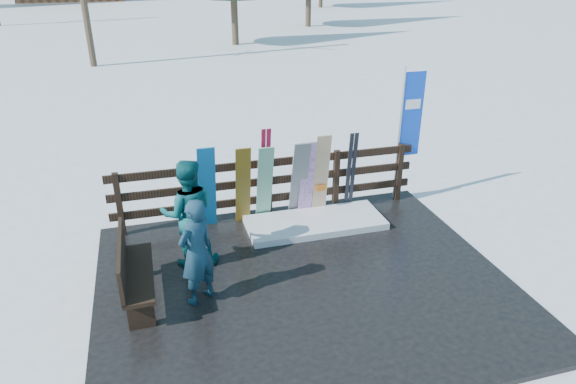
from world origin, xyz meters
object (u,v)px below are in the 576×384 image
object	(u,v)px
snowboard_4	(299,180)
snowboard_5	(321,175)
person_front	(196,252)
snowboard_0	(207,188)
snowboard_1	(265,184)
rental_flag	(409,120)
bench	(132,270)
snowboard_3	(307,179)
snowboard_2	(243,186)
person_back	(188,213)

from	to	relation	value
snowboard_4	snowboard_5	distance (m)	0.41
snowboard_5	person_front	distance (m)	3.16
snowboard_0	person_front	world-z (taller)	snowboard_0
snowboard_1	rental_flag	world-z (taller)	rental_flag
bench	snowboard_5	bearing A→B (deg)	28.18
snowboard_4	bench	bearing A→B (deg)	-148.58
snowboard_3	snowboard_4	world-z (taller)	snowboard_4
snowboard_5	rental_flag	size ratio (longest dim) A/B	0.62
snowboard_1	rental_flag	distance (m)	2.98
snowboard_0	snowboard_2	size ratio (longest dim) A/B	1.06
snowboard_1	snowboard_2	xyz separation A→B (m)	(-0.39, 0.00, 0.00)
snowboard_4	rental_flag	bearing A→B (deg)	6.97
snowboard_2	snowboard_5	distance (m)	1.43
bench	snowboard_4	distance (m)	3.43
snowboard_3	snowboard_5	bearing A→B (deg)	0.00
rental_flag	snowboard_3	bearing A→B (deg)	-172.57
snowboard_3	snowboard_5	size ratio (longest dim) A/B	0.94
snowboard_1	person_back	distance (m)	1.73
person_back	person_front	bearing A→B (deg)	93.64
snowboard_3	person_front	size ratio (longest dim) A/B	0.97
snowboard_3	person_front	bearing A→B (deg)	-137.78
snowboard_4	rental_flag	xyz separation A→B (m)	(2.21, 0.27, 0.85)
snowboard_3	person_back	distance (m)	2.41
snowboard_2	person_back	distance (m)	1.43
snowboard_0	snowboard_4	distance (m)	1.64
snowboard_1	person_front	xyz separation A→B (m)	(-1.41, -1.99, 0.03)
snowboard_2	bench	bearing A→B (deg)	-136.78
bench	snowboard_0	xyz separation A→B (m)	(1.28, 1.79, 0.28)
snowboard_5	person_back	size ratio (longest dim) A/B	0.93
bench	snowboard_3	distance (m)	3.55
snowboard_3	person_back	size ratio (longest dim) A/B	0.87
bench	snowboard_3	world-z (taller)	snowboard_3
snowboard_1	snowboard_3	distance (m)	0.77
snowboard_2	snowboard_4	size ratio (longest dim) A/B	0.99
person_back	snowboard_4	bearing A→B (deg)	-150.77
snowboard_5	person_back	distance (m)	2.65
rental_flag	person_front	xyz separation A→B (m)	(-4.26, -2.26, -0.82)
bench	snowboard_4	world-z (taller)	snowboard_4
snowboard_1	snowboard_5	size ratio (longest dim) A/B	0.97
person_front	snowboard_4	bearing A→B (deg)	-171.69
snowboard_2	person_front	xyz separation A→B (m)	(-1.03, -1.99, 0.02)
snowboard_3	bench	bearing A→B (deg)	-149.74
snowboard_2	snowboard_4	distance (m)	1.02
snowboard_4	rental_flag	world-z (taller)	rental_flag
snowboard_5	snowboard_2	bearing A→B (deg)	180.00
snowboard_0	person_back	world-z (taller)	person_back
snowboard_0	person_back	bearing A→B (deg)	-112.55
person_back	snowboard_3	bearing A→B (deg)	-152.20
snowboard_3	snowboard_0	bearing A→B (deg)	180.00
rental_flag	person_back	bearing A→B (deg)	-163.56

